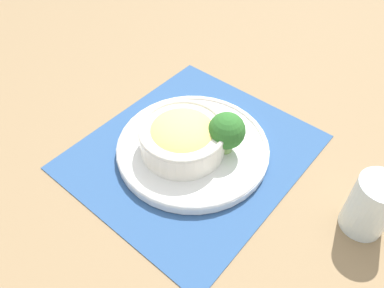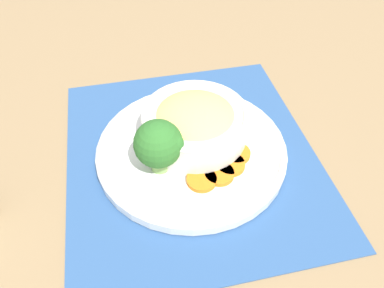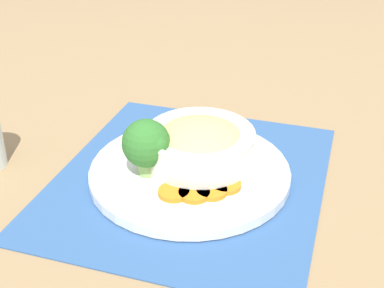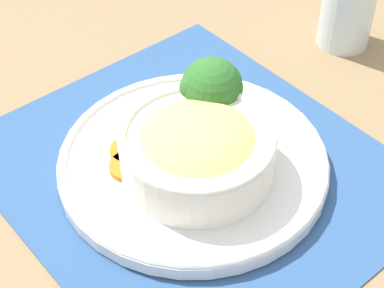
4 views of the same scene
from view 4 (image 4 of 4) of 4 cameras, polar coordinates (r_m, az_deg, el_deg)
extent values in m
plane|color=#8C704C|center=(0.74, 0.10, -2.36)|extent=(4.00, 4.00, 0.00)
cube|color=#2D5184|center=(0.74, 0.10, -2.25)|extent=(0.40, 0.46, 0.00)
cylinder|color=white|center=(0.73, 0.10, -1.71)|extent=(0.31, 0.31, 0.02)
torus|color=white|center=(0.73, 0.10, -1.26)|extent=(0.31, 0.31, 0.01)
cylinder|color=silver|center=(0.69, 0.47, -0.92)|extent=(0.17, 0.17, 0.05)
torus|color=silver|center=(0.67, 0.48, 0.70)|extent=(0.17, 0.17, 0.01)
ellipsoid|color=#EAC66B|center=(0.68, 0.47, -0.12)|extent=(0.14, 0.14, 0.06)
cylinder|color=#84AD5B|center=(0.76, 1.71, 2.68)|extent=(0.03, 0.03, 0.03)
sphere|color=#2D6B28|center=(0.74, 1.77, 5.01)|extent=(0.07, 0.07, 0.07)
sphere|color=#2D6B28|center=(0.73, 0.14, 5.07)|extent=(0.03, 0.03, 0.03)
sphere|color=#2D6B28|center=(0.74, 3.21, 5.52)|extent=(0.03, 0.03, 0.03)
cylinder|color=orange|center=(0.76, -3.61, 1.77)|extent=(0.05, 0.05, 0.01)
cylinder|color=orange|center=(0.75, -4.86, 0.73)|extent=(0.05, 0.05, 0.01)
cylinder|color=orange|center=(0.73, -5.56, -0.57)|extent=(0.05, 0.05, 0.01)
cylinder|color=orange|center=(0.71, -5.59, -2.00)|extent=(0.05, 0.05, 0.01)
cylinder|color=silver|center=(0.93, 13.70, 11.69)|extent=(0.07, 0.07, 0.11)
cylinder|color=silver|center=(0.94, 13.49, 10.64)|extent=(0.06, 0.06, 0.07)
camera|label=1|loc=(0.66, 60.90, 29.14)|focal=35.00mm
camera|label=2|loc=(0.91, -15.72, 37.63)|focal=35.00mm
camera|label=3|loc=(1.06, -40.31, 31.42)|focal=50.00mm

